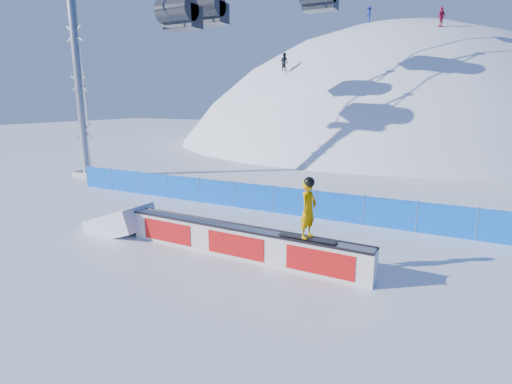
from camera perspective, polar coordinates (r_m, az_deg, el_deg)
The scene contains 7 objects.
ground at distance 14.75m, azimuth -8.68°, elevation -6.58°, with size 160.00×160.00×0.00m, color white.
snow_hill at distance 58.44m, azimuth 17.60°, elevation -10.87°, with size 64.00×64.00×64.00m.
safety_fence at distance 18.23m, azimuth -0.36°, elevation -0.70°, with size 22.05×0.05×1.30m.
rail_box at distance 12.76m, azimuth -2.34°, elevation -7.17°, with size 8.51×0.78×1.02m.
snow_ramp at distance 16.19m, azimuth -18.68°, elevation -5.36°, with size 2.35×1.56×0.88m, color white, non-canonical shape.
snowboarder at distance 11.36m, azimuth 7.49°, elevation -2.37°, with size 1.73×0.67×1.80m.
distant_skiers at distance 42.98m, azimuth 19.64°, elevation 20.54°, with size 23.23×12.79×7.40m.
Camera 1 is at (8.36, -11.14, 4.85)m, focal length 28.00 mm.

